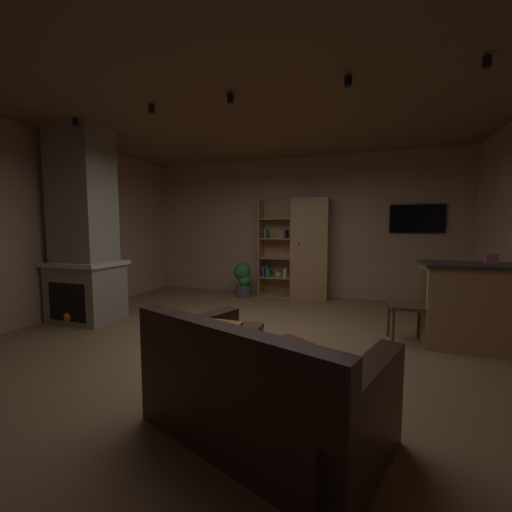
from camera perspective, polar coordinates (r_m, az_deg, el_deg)
floor at (r=3.99m, az=-1.89°, el=-15.85°), size 6.44×6.09×0.02m
wall_back at (r=6.70m, az=7.29°, el=5.17°), size 6.56×0.06×2.87m
wall_left at (r=5.74m, az=-34.17°, el=4.40°), size 0.06×6.09×2.87m
ceiling at (r=4.01m, az=-2.02°, el=26.55°), size 6.44×6.09×0.02m
window_pane_back at (r=6.71m, az=5.32°, el=4.40°), size 0.70×0.01×0.80m
stone_fireplace at (r=5.41m, az=-28.81°, el=3.21°), size 1.04×0.78×2.87m
bookshelf_cabinet at (r=6.40m, az=8.90°, el=1.17°), size 1.40×0.41×2.01m
kitchen_bar_counter at (r=4.59m, az=37.05°, el=-7.38°), size 1.52×0.65×1.00m
tissue_box at (r=4.57m, az=36.90°, el=-0.41°), size 0.14×0.14×0.11m
leather_couch at (r=2.33m, az=0.08°, el=-23.08°), size 1.79×1.40×0.84m
coffee_table at (r=3.21m, az=-5.57°, el=-14.42°), size 0.62×0.58×0.43m
table_book_0 at (r=3.21m, az=-5.86°, el=-12.56°), size 0.11×0.09×0.02m
table_book_1 at (r=3.18m, az=-5.62°, el=-12.30°), size 0.12×0.11×0.02m
table_book_2 at (r=3.24m, az=-5.81°, el=-11.58°), size 0.15×0.12×0.02m
dining_chair at (r=4.33m, az=26.83°, el=-7.26°), size 0.45×0.45×0.92m
potted_floor_plant at (r=6.50m, az=-2.35°, el=-4.15°), size 0.36×0.35×0.71m
wall_mounted_tv at (r=6.58m, az=27.17°, el=6.04°), size 0.94×0.06×0.53m
track_light_spot_0 at (r=5.05m, az=-29.94°, el=20.35°), size 0.07×0.07×0.09m
track_light_spot_1 at (r=4.23m, az=-18.45°, el=23.98°), size 0.07×0.07×0.09m
track_light_spot_2 at (r=3.79m, az=-4.68°, el=26.55°), size 0.07×0.07×0.09m
track_light_spot_3 at (r=3.52m, az=16.39°, el=28.12°), size 0.07×0.07×0.09m
track_light_spot_4 at (r=3.65m, az=36.39°, el=26.51°), size 0.07×0.07×0.09m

